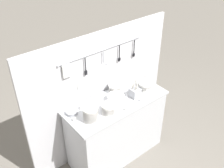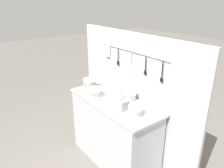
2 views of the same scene
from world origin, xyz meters
name	(u,v)px [view 2 (image 2 of 2)]	position (x,y,z in m)	size (l,w,h in m)	color
ground_plane	(114,159)	(0.00, 0.00, 0.00)	(20.00, 20.00, 0.00)	#666059
counter	(114,131)	(0.00, 0.00, 0.46)	(1.31, 0.54, 0.92)	#ADAFB5
back_wall	(132,98)	(0.00, 0.30, 0.87)	(2.11, 0.11, 1.73)	#B2B2B7
bowl_stack_short_front	(130,96)	(0.11, 0.17, 0.97)	(0.15, 0.15, 0.11)	white
bowl_stack_nested_right	(136,111)	(0.44, -0.04, 0.97)	(0.17, 0.17, 0.11)	white
bowl_stack_back_corner	(97,93)	(-0.21, -0.11, 0.98)	(0.16, 0.16, 0.13)	white
bowl_stack_tall_left	(89,85)	(-0.44, -0.08, 1.00)	(0.17, 0.17, 0.18)	white
plate_stack	(115,97)	(0.00, 0.01, 0.96)	(0.21, 0.21, 0.08)	white
steel_mixing_bowl	(99,83)	(-0.55, 0.15, 0.94)	(0.13, 0.13, 0.04)	#93969E
cutlery_caddy	(122,105)	(0.24, -0.06, 0.98)	(0.12, 0.12, 0.27)	#93969E
cup_edge_far	(113,111)	(0.23, -0.20, 0.94)	(0.04, 0.04, 0.04)	white
cup_edge_near	(90,85)	(-0.59, 0.02, 0.94)	(0.04, 0.04, 0.04)	white
cup_centre	(100,103)	(-0.02, -0.20, 0.94)	(0.04, 0.04, 0.04)	white
cup_front_left	(104,86)	(-0.41, 0.15, 0.94)	(0.04, 0.04, 0.04)	white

